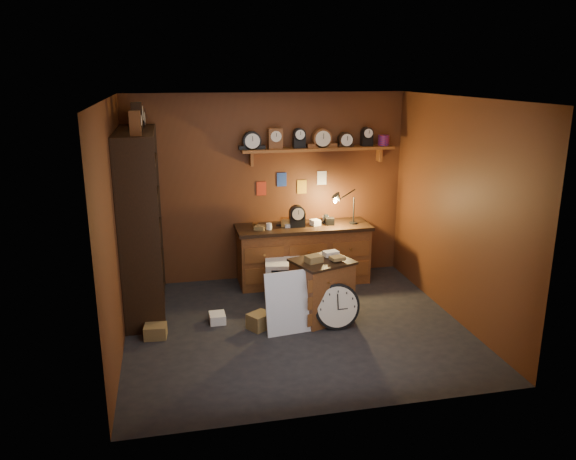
% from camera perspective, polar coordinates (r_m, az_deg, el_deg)
% --- Properties ---
extents(floor, '(4.00, 4.00, 0.00)m').
position_cam_1_polar(floor, '(6.88, 0.78, -9.83)').
color(floor, black).
rests_on(floor, ground).
extents(room_shell, '(4.02, 3.62, 2.71)m').
position_cam_1_polar(room_shell, '(6.44, 1.01, 4.55)').
color(room_shell, '#582C14').
rests_on(room_shell, ground).
extents(shelving_unit, '(0.47, 1.60, 2.58)m').
position_cam_1_polar(shelving_unit, '(7.24, -14.93, 1.50)').
color(shelving_unit, black).
rests_on(shelving_unit, ground).
extents(workbench, '(1.93, 0.66, 1.36)m').
position_cam_1_polar(workbench, '(8.14, 1.56, -2.11)').
color(workbench, brown).
rests_on(workbench, ground).
extents(low_cabinet, '(0.82, 0.76, 0.86)m').
position_cam_1_polar(low_cabinet, '(6.95, 3.47, -5.83)').
color(low_cabinet, brown).
rests_on(low_cabinet, ground).
extents(big_round_clock, '(0.56, 0.18, 0.56)m').
position_cam_1_polar(big_round_clock, '(6.78, 4.98, -7.76)').
color(big_round_clock, black).
rests_on(big_round_clock, ground).
extents(white_panel, '(0.59, 0.23, 0.76)m').
position_cam_1_polar(white_panel, '(6.77, 0.12, -10.29)').
color(white_panel, silver).
rests_on(white_panel, ground).
extents(mini_fridge, '(0.56, 0.57, 0.51)m').
position_cam_1_polar(mini_fridge, '(7.70, -0.48, -4.91)').
color(mini_fridge, silver).
rests_on(mini_fridge, ground).
extents(floor_box_a, '(0.27, 0.24, 0.16)m').
position_cam_1_polar(floor_box_a, '(6.78, -13.31, -9.99)').
color(floor_box_a, brown).
rests_on(floor_box_a, ground).
extents(floor_box_b, '(0.19, 0.23, 0.11)m').
position_cam_1_polar(floor_box_b, '(7.04, -7.19, -8.85)').
color(floor_box_b, white).
rests_on(floor_box_b, ground).
extents(floor_box_c, '(0.33, 0.32, 0.19)m').
position_cam_1_polar(floor_box_c, '(6.82, -2.92, -9.21)').
color(floor_box_c, brown).
rests_on(floor_box_c, ground).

